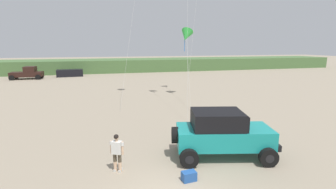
{
  "coord_description": "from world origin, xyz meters",
  "views": [
    {
      "loc": [
        -2.11,
        -7.43,
        5.26
      ],
      "look_at": [
        0.73,
        3.39,
        3.0
      ],
      "focal_mm": 26.12,
      "sensor_mm": 36.0,
      "label": 1
    }
  ],
  "objects_px": {
    "person_watching": "(117,151)",
    "jeep": "(222,133)",
    "distant_pickup": "(28,73)",
    "distant_sedan": "(70,73)",
    "cooler_box": "(189,176)",
    "kite_orange_streamer": "(186,36)"
  },
  "relations": [
    {
      "from": "person_watching",
      "to": "jeep",
      "type": "bearing_deg",
      "value": 2.16
    },
    {
      "from": "distant_pickup",
      "to": "distant_sedan",
      "type": "distance_m",
      "value": 6.29
    },
    {
      "from": "cooler_box",
      "to": "kite_orange_streamer",
      "type": "xyz_separation_m",
      "value": [
        5.02,
        15.27,
        6.0
      ]
    },
    {
      "from": "person_watching",
      "to": "cooler_box",
      "type": "relative_size",
      "value": 2.98
    },
    {
      "from": "kite_orange_streamer",
      "to": "distant_sedan",
      "type": "bearing_deg",
      "value": 123.19
    },
    {
      "from": "distant_pickup",
      "to": "distant_sedan",
      "type": "height_order",
      "value": "distant_pickup"
    },
    {
      "from": "kite_orange_streamer",
      "to": "distant_pickup",
      "type": "bearing_deg",
      "value": 135.8
    },
    {
      "from": "distant_pickup",
      "to": "person_watching",
      "type": "bearing_deg",
      "value": -69.99
    },
    {
      "from": "person_watching",
      "to": "distant_pickup",
      "type": "distance_m",
      "value": 35.16
    },
    {
      "from": "person_watching",
      "to": "kite_orange_streamer",
      "type": "relative_size",
      "value": 0.24
    },
    {
      "from": "jeep",
      "to": "distant_pickup",
      "type": "height_order",
      "value": "jeep"
    },
    {
      "from": "jeep",
      "to": "distant_pickup",
      "type": "xyz_separation_m",
      "value": [
        -16.94,
        32.85,
        -0.26
      ]
    },
    {
      "from": "cooler_box",
      "to": "distant_sedan",
      "type": "height_order",
      "value": "distant_sedan"
    },
    {
      "from": "jeep",
      "to": "person_watching",
      "type": "bearing_deg",
      "value": -177.84
    },
    {
      "from": "jeep",
      "to": "cooler_box",
      "type": "distance_m",
      "value": 2.94
    },
    {
      "from": "distant_pickup",
      "to": "kite_orange_streamer",
      "type": "height_order",
      "value": "kite_orange_streamer"
    },
    {
      "from": "jeep",
      "to": "kite_orange_streamer",
      "type": "xyz_separation_m",
      "value": [
        2.79,
        13.65,
        4.99
      ]
    },
    {
      "from": "jeep",
      "to": "distant_pickup",
      "type": "bearing_deg",
      "value": 117.29
    },
    {
      "from": "person_watching",
      "to": "kite_orange_streamer",
      "type": "xyz_separation_m",
      "value": [
        7.7,
        13.84,
        5.26
      ]
    },
    {
      "from": "cooler_box",
      "to": "distant_pickup",
      "type": "bearing_deg",
      "value": 107.36
    },
    {
      "from": "cooler_box",
      "to": "jeep",
      "type": "bearing_deg",
      "value": 30.31
    },
    {
      "from": "distant_sedan",
      "to": "kite_orange_streamer",
      "type": "distance_m",
      "value": 25.65
    }
  ]
}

